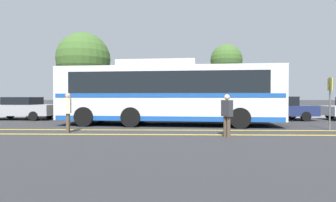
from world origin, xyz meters
TOP-DOWN VIEW (x-y plane):
  - ground_plane at (0.00, 0.00)m, footprint 220.00×220.00m
  - lane_strip_0 at (1.22, -2.34)m, footprint 31.59×0.20m
  - lane_strip_1 at (1.22, -3.77)m, footprint 31.59×0.20m
  - curb_strip at (1.22, 4.98)m, footprint 39.59×0.36m
  - transit_bus at (1.21, -0.14)m, footprint 12.05×3.51m
  - parked_car_0 at (-8.66, 2.97)m, footprint 4.68×2.20m
  - parked_car_1 at (-3.04, 3.31)m, footprint 4.12×2.22m
  - parked_car_2 at (2.58, 3.10)m, footprint 4.87×2.21m
  - parked_car_3 at (8.18, 2.92)m, footprint 4.90×2.12m
  - pedestrian_0 at (-2.94, -3.28)m, footprint 0.32×0.46m
  - pedestrian_1 at (3.55, -4.35)m, footprint 0.41×0.47m
  - bus_stop_sign at (8.65, -2.12)m, footprint 0.07×0.40m
  - tree_0 at (6.22, 9.57)m, footprint 2.85×2.85m
  - tree_1 at (-5.77, 6.69)m, footprint 4.25×4.25m

SIDE VIEW (x-z plane):
  - ground_plane at x=0.00m, z-range 0.00..0.00m
  - lane_strip_0 at x=1.22m, z-range 0.00..0.01m
  - lane_strip_1 at x=1.22m, z-range 0.00..0.01m
  - curb_strip at x=1.22m, z-range 0.00..0.15m
  - parked_car_0 at x=-8.66m, z-range 0.01..1.51m
  - parked_car_3 at x=8.18m, z-range -0.01..1.53m
  - parked_car_2 at x=2.58m, z-range 0.00..1.56m
  - parked_car_1 at x=-3.04m, z-range -0.01..1.61m
  - pedestrian_1 at x=3.55m, z-range 0.10..1.71m
  - pedestrian_0 at x=-2.94m, z-range 0.11..1.79m
  - bus_stop_sign at x=8.65m, z-range 0.32..2.74m
  - transit_bus at x=1.21m, z-range 0.05..3.49m
  - tree_1 at x=-5.77m, z-range 1.20..7.86m
  - tree_0 at x=6.22m, z-range 1.66..7.91m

